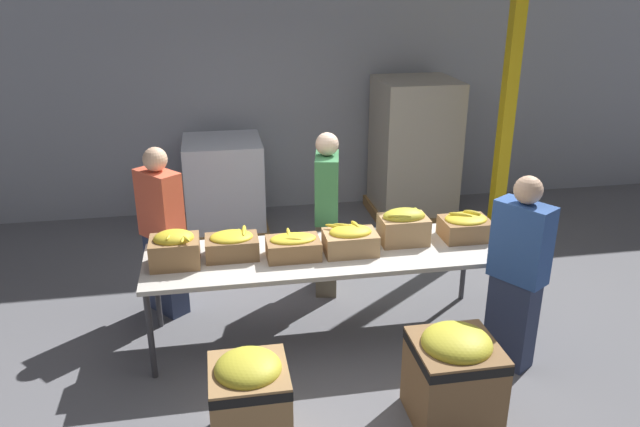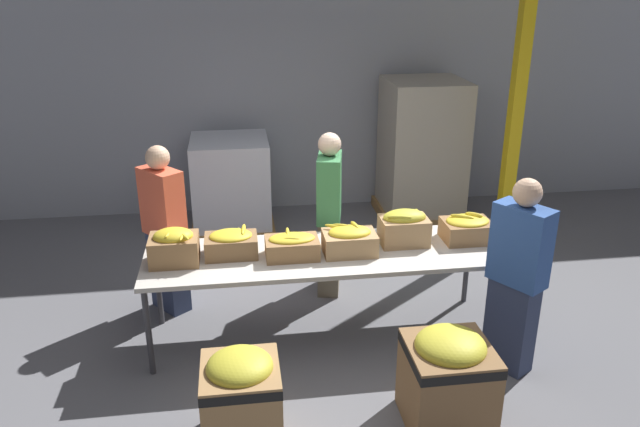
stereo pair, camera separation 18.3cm
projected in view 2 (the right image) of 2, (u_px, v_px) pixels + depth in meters
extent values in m
plane|color=slate|center=(323.00, 333.00, 5.63)|extent=(30.00, 30.00, 0.00)
cube|color=#9399A3|center=(286.00, 58.00, 7.93)|extent=(16.00, 0.08, 4.00)
cube|color=beige|center=(324.00, 254.00, 5.34)|extent=(3.04, 0.90, 0.04)
cylinder|color=#38383D|center=(149.00, 332.00, 4.94)|extent=(0.05, 0.05, 0.77)
cylinder|color=#38383D|center=(499.00, 306.00, 5.32)|extent=(0.05, 0.05, 0.77)
cylinder|color=#38383D|center=(158.00, 286.00, 5.65)|extent=(0.05, 0.05, 0.77)
cylinder|color=#38383D|center=(467.00, 266.00, 6.03)|extent=(0.05, 0.05, 0.77)
cube|color=olive|center=(174.00, 250.00, 5.11)|extent=(0.40, 0.31, 0.23)
ellipsoid|color=yellow|center=(173.00, 236.00, 5.06)|extent=(0.32, 0.26, 0.12)
ellipsoid|color=yellow|center=(170.00, 233.00, 5.02)|extent=(0.11, 0.19, 0.05)
ellipsoid|color=yellow|center=(183.00, 236.00, 5.00)|extent=(0.13, 0.18, 0.04)
ellipsoid|color=yellow|center=(183.00, 235.00, 5.01)|extent=(0.08, 0.20, 0.04)
cube|color=olive|center=(231.00, 246.00, 5.24)|extent=(0.44, 0.29, 0.17)
ellipsoid|color=yellow|center=(231.00, 236.00, 5.21)|extent=(0.36, 0.27, 0.08)
ellipsoid|color=yellow|center=(234.00, 233.00, 5.21)|extent=(0.19, 0.07, 0.04)
ellipsoid|color=yellow|center=(243.00, 229.00, 5.25)|extent=(0.07, 0.22, 0.05)
ellipsoid|color=yellow|center=(238.00, 232.00, 5.24)|extent=(0.05, 0.17, 0.05)
cube|color=olive|center=(292.00, 248.00, 5.22)|extent=(0.44, 0.30, 0.16)
ellipsoid|color=yellow|center=(292.00, 239.00, 5.19)|extent=(0.39, 0.23, 0.07)
ellipsoid|color=yellow|center=(291.00, 239.00, 5.13)|extent=(0.16, 0.08, 0.05)
ellipsoid|color=yellow|center=(288.00, 232.00, 5.25)|extent=(0.05, 0.20, 0.04)
cube|color=tan|center=(349.00, 243.00, 5.28)|extent=(0.45, 0.31, 0.18)
ellipsoid|color=yellow|center=(350.00, 232.00, 5.25)|extent=(0.36, 0.25, 0.10)
ellipsoid|color=yellow|center=(355.00, 225.00, 5.29)|extent=(0.08, 0.15, 0.05)
ellipsoid|color=yellow|center=(345.00, 226.00, 5.28)|extent=(0.21, 0.13, 0.04)
ellipsoid|color=yellow|center=(334.00, 227.00, 5.30)|extent=(0.17, 0.13, 0.04)
cube|color=tan|center=(404.00, 231.00, 5.46)|extent=(0.42, 0.29, 0.24)
ellipsoid|color=gold|center=(405.00, 217.00, 5.41)|extent=(0.38, 0.24, 0.13)
ellipsoid|color=gold|center=(399.00, 217.00, 5.32)|extent=(0.21, 0.09, 0.04)
ellipsoid|color=gold|center=(417.00, 212.00, 5.43)|extent=(0.07, 0.16, 0.04)
cube|color=olive|center=(467.00, 231.00, 5.54)|extent=(0.42, 0.33, 0.18)
ellipsoid|color=yellow|center=(468.00, 221.00, 5.50)|extent=(0.38, 0.30, 0.08)
ellipsoid|color=yellow|center=(474.00, 215.00, 5.53)|extent=(0.16, 0.14, 0.06)
ellipsoid|color=yellow|center=(462.00, 217.00, 5.49)|extent=(0.20, 0.15, 0.05)
cube|color=#6B604C|center=(329.00, 255.00, 6.26)|extent=(0.28, 0.41, 0.78)
cube|color=#387A47|center=(329.00, 188.00, 5.99)|extent=(0.31, 0.48, 0.64)
sphere|color=beige|center=(330.00, 144.00, 5.83)|extent=(0.22, 0.22, 0.22)
cube|color=#2D3856|center=(510.00, 325.00, 5.04)|extent=(0.37, 0.42, 0.77)
cube|color=#2D5199|center=(521.00, 245.00, 4.78)|extent=(0.42, 0.49, 0.64)
sphere|color=#DBAD89|center=(528.00, 193.00, 4.62)|extent=(0.22, 0.22, 0.22)
cube|color=#2D3856|center=(169.00, 272.00, 5.92)|extent=(0.39, 0.41, 0.77)
cube|color=#EA5B3D|center=(162.00, 203.00, 5.66)|extent=(0.44, 0.47, 0.63)
sphere|color=#DBAD89|center=(158.00, 158.00, 5.50)|extent=(0.22, 0.22, 0.22)
cube|color=#A37A4C|center=(242.00, 405.00, 4.23)|extent=(0.53, 0.53, 0.61)
cube|color=black|center=(240.00, 375.00, 4.14)|extent=(0.53, 0.53, 0.07)
ellipsoid|color=gold|center=(240.00, 367.00, 4.12)|extent=(0.45, 0.45, 0.18)
cube|color=olive|center=(447.00, 385.00, 4.42)|extent=(0.58, 0.58, 0.64)
cube|color=black|center=(450.00, 354.00, 4.32)|extent=(0.59, 0.59, 0.07)
ellipsoid|color=gold|center=(451.00, 346.00, 4.30)|extent=(0.50, 0.50, 0.20)
cube|color=yellow|center=(520.00, 72.00, 6.87)|extent=(0.14, 0.14, 4.00)
cube|color=olive|center=(233.00, 225.00, 7.83)|extent=(1.00, 1.00, 0.13)
cube|color=silver|center=(231.00, 180.00, 7.61)|extent=(0.92, 0.92, 1.04)
cube|color=olive|center=(418.00, 211.00, 8.25)|extent=(1.04, 1.04, 0.13)
cube|color=#A39984|center=(422.00, 146.00, 7.92)|extent=(0.96, 0.96, 1.67)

